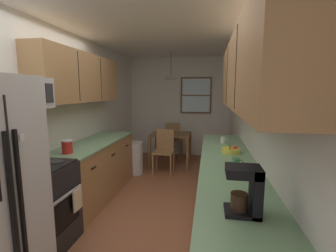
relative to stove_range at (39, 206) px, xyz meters
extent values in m
plane|color=#995B3D|center=(0.99, 1.45, -0.47)|extent=(12.00, 12.00, 0.00)
cube|color=white|center=(-0.36, 1.45, 0.80)|extent=(0.10, 9.00, 2.55)
cube|color=white|center=(2.34, 1.45, 0.80)|extent=(0.10, 9.00, 2.55)
cube|color=white|center=(0.99, 4.10, 0.80)|extent=(4.40, 0.10, 2.55)
cube|color=white|center=(0.99, 1.45, 2.12)|extent=(4.40, 9.00, 0.08)
cube|color=black|center=(0.43, -0.74, 0.38)|extent=(0.01, 0.01, 1.62)
cube|color=black|center=(0.45, -0.78, 0.38)|extent=(0.02, 0.02, 1.15)
cube|color=black|center=(0.45, -0.70, 0.38)|extent=(0.02, 0.02, 1.15)
cube|color=white|center=(0.43, -0.62, 0.88)|extent=(0.01, 0.04, 0.05)
cube|color=black|center=(0.00, 0.00, -0.02)|extent=(0.62, 0.64, 0.90)
cube|color=black|center=(0.32, 0.00, -0.05)|extent=(0.01, 0.44, 0.30)
cube|color=silver|center=(0.34, 0.00, 0.16)|extent=(0.02, 0.51, 0.02)
cube|color=black|center=(0.00, 0.00, 0.44)|extent=(0.59, 0.60, 0.02)
cube|color=black|center=(-0.28, 0.00, 0.53)|extent=(0.06, 0.64, 0.20)
cylinder|color=#2D2D2D|center=(-0.14, -0.14, 0.45)|extent=(0.15, 0.15, 0.01)
cylinder|color=#2D2D2D|center=(-0.14, 0.14, 0.45)|extent=(0.15, 0.15, 0.01)
cylinder|color=#2D2D2D|center=(0.14, -0.14, 0.45)|extent=(0.15, 0.15, 0.01)
cylinder|color=#2D2D2D|center=(0.14, 0.14, 0.45)|extent=(0.15, 0.15, 0.01)
cube|color=silver|center=(-0.12, 0.00, 1.19)|extent=(0.38, 0.58, 0.32)
cube|color=black|center=(0.08, -0.06, 1.19)|extent=(0.01, 0.35, 0.21)
cube|color=#2D2D33|center=(0.08, 0.20, 1.19)|extent=(0.01, 0.12, 0.21)
cube|color=#A87A4C|center=(-0.01, 1.29, -0.04)|extent=(0.60, 1.92, 0.87)
cube|color=#7AA87A|center=(-0.01, 1.29, 0.41)|extent=(0.63, 1.94, 0.03)
cube|color=black|center=(0.31, 0.65, 0.23)|extent=(0.02, 0.10, 0.01)
cube|color=black|center=(0.31, 1.29, 0.23)|extent=(0.02, 0.10, 0.01)
cube|color=black|center=(0.31, 1.93, 0.23)|extent=(0.02, 0.10, 0.01)
cube|color=#A87A4C|center=(-0.15, 1.24, 1.41)|extent=(0.32, 2.02, 0.72)
cube|color=#2D2319|center=(0.02, 0.91, 1.41)|extent=(0.01, 0.01, 0.66)
cube|color=#2D2319|center=(0.02, 1.57, 1.41)|extent=(0.01, 0.01, 0.66)
cube|color=#A87A4C|center=(1.99, 0.55, -0.04)|extent=(0.60, 3.31, 0.87)
cube|color=#7AA87A|center=(1.99, 0.55, 0.41)|extent=(0.63, 3.33, 0.03)
cube|color=black|center=(1.68, -0.27, 0.23)|extent=(0.02, 0.10, 0.01)
cube|color=black|center=(1.68, 0.28, 0.23)|extent=(0.02, 0.10, 0.01)
cube|color=black|center=(1.68, 0.83, 0.23)|extent=(0.02, 0.10, 0.01)
cube|color=black|center=(1.68, 1.38, 0.23)|extent=(0.02, 0.10, 0.01)
cube|color=black|center=(1.68, 1.93, 0.23)|extent=(0.02, 0.10, 0.01)
cube|color=#A87A4C|center=(2.13, 0.50, 1.41)|extent=(0.32, 3.01, 0.76)
cube|color=#2D2319|center=(1.97, 0.01, 1.41)|extent=(0.01, 0.01, 0.70)
cube|color=#2D2319|center=(1.97, 1.00, 1.41)|extent=(0.01, 0.01, 0.70)
cube|color=brown|center=(0.91, 3.18, 0.24)|extent=(0.89, 0.77, 0.03)
cube|color=brown|center=(0.50, 2.83, -0.13)|extent=(0.06, 0.06, 0.69)
cube|color=brown|center=(1.33, 2.83, -0.13)|extent=(0.06, 0.06, 0.69)
cube|color=brown|center=(0.50, 3.54, -0.13)|extent=(0.06, 0.06, 0.69)
cube|color=brown|center=(1.33, 3.54, -0.13)|extent=(0.06, 0.06, 0.69)
cube|color=#A87A4C|center=(0.87, 2.52, -0.02)|extent=(0.40, 0.40, 0.04)
cube|color=#A87A4C|center=(0.87, 2.70, 0.20)|extent=(0.37, 0.04, 0.45)
cylinder|color=#A87A4C|center=(1.05, 2.33, -0.26)|extent=(0.04, 0.04, 0.43)
cylinder|color=#A87A4C|center=(0.68, 2.34, -0.26)|extent=(0.04, 0.04, 0.43)
cylinder|color=#A87A4C|center=(1.05, 2.70, -0.26)|extent=(0.04, 0.04, 0.43)
cylinder|color=#A87A4C|center=(0.69, 2.70, -0.26)|extent=(0.04, 0.04, 0.43)
cube|color=#A87A4C|center=(0.89, 3.85, -0.02)|extent=(0.41, 0.41, 0.04)
cube|color=#A87A4C|center=(0.88, 3.67, 0.20)|extent=(0.37, 0.04, 0.45)
cylinder|color=#A87A4C|center=(0.71, 4.03, -0.26)|extent=(0.04, 0.04, 0.43)
cylinder|color=#A87A4C|center=(1.07, 4.02, -0.26)|extent=(0.04, 0.04, 0.43)
cylinder|color=#A87A4C|center=(0.70, 3.67, -0.26)|extent=(0.04, 0.04, 0.43)
cylinder|color=#A87A4C|center=(1.07, 3.66, -0.26)|extent=(0.04, 0.04, 0.43)
cylinder|color=black|center=(0.91, 3.18, 1.83)|extent=(0.01, 0.01, 0.50)
cone|color=beige|center=(0.91, 3.18, 1.53)|extent=(0.33, 0.33, 0.10)
sphere|color=white|center=(0.91, 3.18, 1.55)|extent=(0.06, 0.06, 0.06)
cube|color=brown|center=(1.43, 4.03, 1.11)|extent=(0.79, 0.04, 0.92)
cube|color=silver|center=(1.43, 4.02, 1.11)|extent=(0.71, 0.01, 0.84)
cube|color=brown|center=(1.43, 4.02, 1.11)|extent=(0.71, 0.02, 0.03)
cylinder|color=silver|center=(0.29, 2.40, -0.14)|extent=(0.33, 0.33, 0.66)
cylinder|color=red|center=(-0.01, 0.58, 0.51)|extent=(0.13, 0.13, 0.15)
cylinder|color=white|center=(-0.01, 0.58, 0.59)|extent=(0.13, 0.13, 0.02)
cube|color=beige|center=(0.35, 0.16, 0.03)|extent=(0.02, 0.16, 0.24)
cube|color=black|center=(1.98, -0.60, 0.44)|extent=(0.22, 0.18, 0.02)
cube|color=black|center=(2.06, -0.60, 0.58)|extent=(0.06, 0.18, 0.31)
cube|color=black|center=(1.98, -0.60, 0.71)|extent=(0.22, 0.18, 0.06)
cylinder|color=#331E14|center=(1.96, -0.60, 0.51)|extent=(0.11, 0.11, 0.11)
cylinder|color=#3F7F4C|center=(2.05, 0.37, 0.48)|extent=(0.08, 0.08, 0.09)
torus|color=#3F7F4C|center=(2.10, 0.37, 0.48)|extent=(0.05, 0.01, 0.05)
cylinder|color=white|center=(1.98, 1.52, 0.48)|extent=(0.07, 0.07, 0.10)
torus|color=white|center=(2.03, 1.52, 0.48)|extent=(0.05, 0.01, 0.05)
cylinder|color=#E5D14C|center=(2.05, 0.95, 0.46)|extent=(0.24, 0.24, 0.06)
cylinder|color=black|center=(2.05, 0.95, 0.47)|extent=(0.20, 0.20, 0.03)
sphere|color=red|center=(2.10, 0.97, 0.49)|extent=(0.06, 0.06, 0.06)
sphere|color=green|center=(2.02, 1.00, 0.49)|extent=(0.06, 0.06, 0.06)
sphere|color=yellow|center=(2.01, 0.91, 0.49)|extent=(0.06, 0.06, 0.06)
cylinder|color=#4C7299|center=(0.83, 3.26, 0.28)|extent=(0.19, 0.19, 0.06)
camera|label=1|loc=(1.75, -2.08, 1.21)|focal=25.19mm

